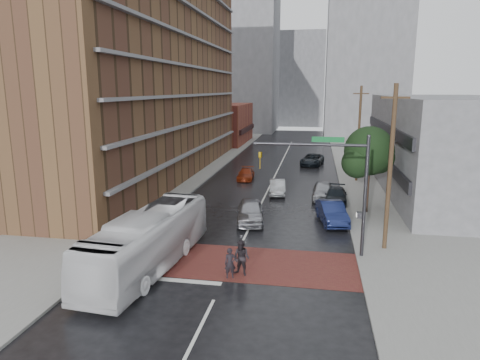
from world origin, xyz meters
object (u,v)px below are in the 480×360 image
(car_parked_mid, at_px, (336,196))
(pedestrian_a, at_px, (230,263))
(car_parked_near, at_px, (332,212))
(car_travel_c, at_px, (246,174))
(suv_travel, at_px, (312,160))
(pedestrian_b, at_px, (242,258))
(car_travel_b, at_px, (277,187))
(car_parked_far, at_px, (323,191))
(transit_bus, at_px, (149,240))
(car_travel_a, at_px, (250,211))

(car_parked_mid, bearing_deg, pedestrian_a, -107.59)
(car_parked_near, relative_size, car_parked_mid, 1.05)
(car_travel_c, height_order, suv_travel, suv_travel)
(pedestrian_b, relative_size, car_travel_c, 0.47)
(car_travel_b, distance_m, car_parked_mid, 5.77)
(car_travel_b, xyz_separation_m, car_travel_c, (-3.98, 6.01, -0.08))
(car_parked_mid, relative_size, car_parked_far, 1.01)
(car_travel_b, bearing_deg, transit_bus, -112.47)
(car_travel_a, xyz_separation_m, car_travel_b, (1.19, 8.94, -0.15))
(car_travel_c, distance_m, car_parked_mid, 12.48)
(pedestrian_b, bearing_deg, transit_bus, -161.72)
(car_travel_b, bearing_deg, pedestrian_b, -96.64)
(pedestrian_a, relative_size, car_parked_near, 0.34)
(transit_bus, relative_size, car_parked_far, 2.54)
(car_travel_b, bearing_deg, car_parked_near, -65.33)
(pedestrian_b, xyz_separation_m, car_parked_far, (4.39, 17.05, -0.20))
(pedestrian_b, distance_m, car_travel_a, 9.27)
(car_travel_a, relative_size, car_parked_far, 1.08)
(pedestrian_b, height_order, car_travel_c, pedestrian_b)
(pedestrian_b, xyz_separation_m, car_parked_mid, (5.49, 15.79, -0.31))
(pedestrian_a, xyz_separation_m, car_travel_b, (0.75, 18.61, -0.14))
(car_travel_b, height_order, suv_travel, suv_travel)
(car_parked_far, bearing_deg, car_parked_mid, -47.43)
(pedestrian_a, xyz_separation_m, pedestrian_b, (0.52, 0.45, 0.15))
(transit_bus, height_order, car_travel_a, transit_bus)
(suv_travel, bearing_deg, car_parked_near, -76.25)
(car_parked_near, bearing_deg, pedestrian_a, -128.19)
(car_travel_a, bearing_deg, pedestrian_b, -92.46)
(suv_travel, bearing_deg, car_travel_c, -114.67)
(pedestrian_a, distance_m, car_parked_mid, 17.31)
(car_parked_far, bearing_deg, suv_travel, 95.41)
(pedestrian_b, distance_m, car_travel_c, 24.46)
(pedestrian_b, xyz_separation_m, car_travel_c, (-3.75, 24.17, -0.37))
(car_travel_a, distance_m, car_travel_c, 15.21)
(car_parked_far, bearing_deg, car_travel_a, -122.74)
(transit_bus, xyz_separation_m, car_parked_far, (9.55, 17.00, -0.82))
(suv_travel, relative_size, car_parked_near, 1.12)
(car_travel_a, height_order, car_parked_near, car_travel_a)
(pedestrian_b, relative_size, car_parked_near, 0.41)
(pedestrian_a, relative_size, suv_travel, 0.31)
(car_parked_near, bearing_deg, car_travel_b, 109.90)
(transit_bus, xyz_separation_m, car_parked_near, (10.13, 10.07, -0.80))
(car_parked_mid, bearing_deg, car_travel_a, -131.74)
(car_travel_b, height_order, car_parked_far, car_parked_far)
(transit_bus, bearing_deg, pedestrian_b, 4.19)
(pedestrian_a, bearing_deg, car_parked_far, 54.58)
(car_travel_c, relative_size, car_parked_far, 0.91)
(transit_bus, distance_m, car_parked_far, 19.51)
(pedestrian_b, distance_m, car_parked_mid, 16.72)
(pedestrian_a, distance_m, car_parked_near, 11.92)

